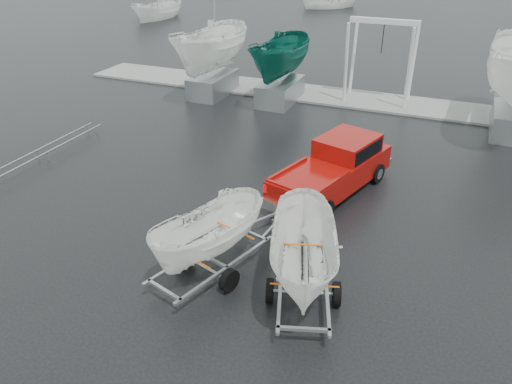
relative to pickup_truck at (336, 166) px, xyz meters
name	(u,v)px	position (x,y,z in m)	size (l,w,h in m)	color
ground_plane	(244,219)	(-2.10, -2.97, -0.91)	(120.00, 120.00, 0.00)	black
dock	(344,98)	(-2.10, 10.03, -0.86)	(30.00, 3.00, 0.12)	gray
pickup_truck	(336,166)	(0.00, 0.00, 0.00)	(3.23, 5.54, 1.75)	maroon
trailer_hitched	(208,196)	(-1.77, -5.83, 1.41)	(2.17, 3.79, 4.25)	#93969B
trailer_parked	(308,206)	(0.72, -5.79, 1.68)	(2.23, 3.79, 4.77)	#93969B
boat_hoist	(381,50)	(-0.49, 10.03, 1.76)	(3.30, 2.18, 4.12)	silver
keelboat_0	(210,17)	(-8.76, 8.03, 3.05)	(2.49, 3.20, 10.66)	#93969B
keelboat_1	(282,34)	(-5.03, 8.23, 2.49)	(2.16, 3.20, 6.85)	#93969B
mast_rack_0	(42,151)	(-11.10, -1.97, -0.56)	(0.56, 6.50, 0.06)	#93969B
moored_boat_0	(159,18)	(-24.53, 27.48, -0.91)	(2.72, 2.79, 11.56)	white
moored_boat_1	(330,8)	(-11.08, 40.33, -0.91)	(3.58, 3.58, 11.32)	white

